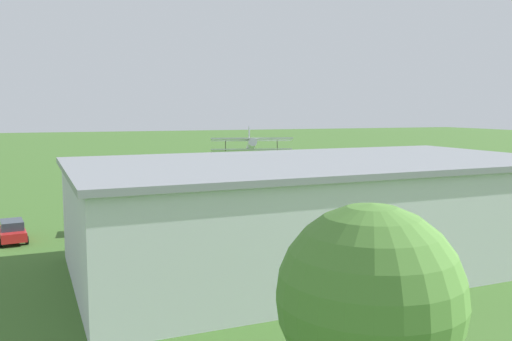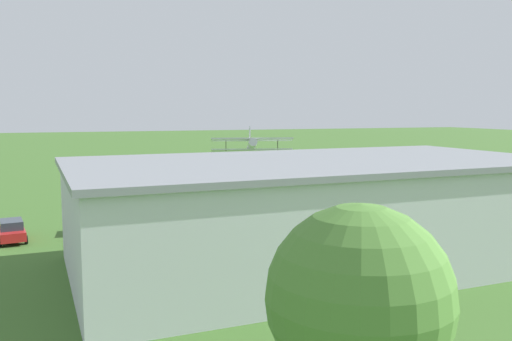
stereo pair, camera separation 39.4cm
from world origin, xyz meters
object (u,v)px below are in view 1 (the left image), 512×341
Objects in this scene: hangar at (319,211)px; person_walking_on_apron at (329,203)px; biplane at (251,146)px; car_orange at (380,204)px; person_beside_truck at (220,207)px; car_black at (98,223)px; car_red at (12,231)px; tree_near_perimeter_road at (370,298)px.

hangar is 19.08m from person_walking_on_apron.
biplane reaches higher than car_orange.
car_black is at bearing 17.31° from person_beside_truck.
person_walking_on_apron is (-28.97, -3.11, -0.08)m from car_red.
car_red is 2.91× the size of person_walking_on_apron.
tree_near_perimeter_road is at bearing 79.77° from person_beside_truck.
biplane reaches higher than hangar.
person_beside_truck is (6.44, 9.25, -5.13)m from biplane.
tree_near_perimeter_road is (6.71, 37.16, 4.29)m from person_beside_truck.
car_orange is 15.78m from person_beside_truck.
car_red reaches higher than car_black.
hangar is at bearing -113.07° from tree_near_perimeter_road.
car_red is at bearing -70.91° from tree_near_perimeter_road.
hangar is 19.48m from car_black.
car_black is at bearing 35.53° from biplane.
car_black is 12.08m from person_beside_truck.
hangar is at bearing 132.69° from car_black.
person_beside_truck is at bearing -100.23° from tree_near_perimeter_road.
person_walking_on_apron is (-10.97, 1.41, -0.03)m from person_beside_truck.
biplane is at bearing -150.61° from car_red.
biplane is at bearing -100.27° from hangar.
hangar is 23.76m from car_red.
tree_near_perimeter_road is at bearing 66.93° from hangar.
tree_near_perimeter_road reaches higher than person_walking_on_apron.
tree_near_perimeter_road is (21.99, 33.21, 4.26)m from car_orange.
hangar is at bearing 60.07° from person_walking_on_apron.
car_black is 6.53m from car_red.
car_orange is at bearing -134.79° from hangar.
hangar is 7.28× the size of car_orange.
person_walking_on_apron is at bearing -119.93° from hangar.
person_beside_truck is at bearing -162.69° from car_black.
hangar is at bearing 79.73° from biplane.
car_black reaches higher than person_walking_on_apron.
hangar is 4.21× the size of tree_near_perimeter_road.
tree_near_perimeter_road is (8.26, 19.38, 1.63)m from hangar.
hangar is 18.04m from person_beside_truck.
biplane is at bearing -105.82° from tree_near_perimeter_road.
car_black is at bearing 5.54° from person_walking_on_apron.
car_orange is (-8.84, 13.19, -5.09)m from biplane.
car_orange is at bearing -123.51° from tree_near_perimeter_road.
tree_near_perimeter_road reaches higher than hangar.
car_black is 0.60× the size of tree_near_perimeter_road.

